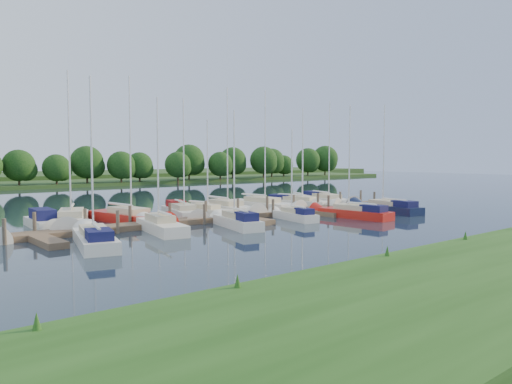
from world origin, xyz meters
TOP-DOWN VIEW (x-y plane):
  - ground at (0.00, 0.00)m, footprint 260.00×260.00m
  - dock at (0.00, 7.31)m, footprint 40.00×6.00m
  - mooring_pilings at (0.00, 8.43)m, footprint 38.24×2.84m
  - far_shore at (0.00, 75.00)m, footprint 180.00×30.00m
  - treeline at (1.57, 62.34)m, footprint 146.14×9.57m
  - motorboat at (-13.93, 12.77)m, footprint 2.03×6.04m
  - sailboat_n_2 at (-11.92, 12.59)m, footprint 5.26×9.48m
  - sailboat_n_3 at (-7.69, 11.41)m, footprint 3.38×9.59m
  - sailboat_n_4 at (-2.36, 11.98)m, footprint 3.77×8.42m
  - sailboat_n_5 at (-0.31, 11.39)m, footprint 2.64×7.00m
  - sailboat_n_6 at (2.65, 12.34)m, footprint 2.61×9.65m
  - sailboat_n_7 at (7.28, 12.34)m, footprint 2.88×9.71m
  - sailboat_n_8 at (12.16, 12.16)m, footprint 4.01×8.51m
  - sailboat_n_9 at (13.96, 13.52)m, footprint 3.72×7.07m
  - sailboat_n_10 at (16.75, 12.34)m, footprint 4.05×9.48m
  - sailboat_s_0 at (-13.94, 3.04)m, footprint 3.67×8.25m
  - sailboat_s_1 at (-8.25, 5.38)m, footprint 2.97×7.68m
  - sailboat_s_2 at (-2.72, 3.73)m, footprint 3.07×7.06m
  - sailboat_s_3 at (3.73, 4.20)m, footprint 2.47×6.13m
  - sailboat_s_4 at (8.72, 2.01)m, footprint 2.32×7.93m
  - sailboat_s_5 at (14.69, 2.81)m, footprint 3.01×8.44m

SIDE VIEW (x-z plane):
  - ground at x=0.00m, z-range 0.00..0.00m
  - dock at x=0.00m, z-range 0.00..0.40m
  - sailboat_n_9 at x=13.96m, z-range -4.32..4.87m
  - sailboat_n_5 at x=-0.31m, z-range -4.21..4.77m
  - sailboat_n_6 at x=2.65m, z-range -5.85..6.41m
  - sailboat_n_3 at x=-7.69m, z-range -5.77..6.34m
  - sailboat_n_7 at x=7.28m, z-range -5.88..6.44m
  - sailboat_n_2 at x=-11.92m, z-range -5.85..6.41m
  - sailboat_s_1 at x=-8.25m, z-range -4.69..5.27m
  - far_shore at x=0.00m, z-range 0.00..0.60m
  - sailboat_n_8 at x=12.16m, z-range -5.07..5.71m
  - sailboat_s_3 at x=3.73m, z-range -3.66..4.30m
  - sailboat_n_10 at x=16.75m, z-range -5.62..6.27m
  - sailboat_s_0 at x=-13.94m, z-range -4.92..5.58m
  - sailboat_s_5 at x=14.69m, z-range -5.02..5.68m
  - sailboat_s_4 at x=8.72m, z-range -4.76..5.42m
  - sailboat_n_4 at x=-2.36m, z-range -5.04..5.70m
  - sailboat_s_2 at x=-2.72m, z-range -4.27..4.95m
  - motorboat at x=-13.93m, z-range -0.53..1.25m
  - mooring_pilings at x=0.00m, z-range -0.40..1.60m
  - treeline at x=1.57m, z-range -0.02..8.16m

